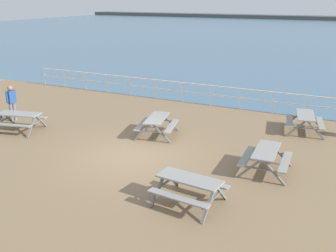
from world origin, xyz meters
TOP-DOWN VIEW (x-y plane):
  - ground_plane at (0.00, 0.00)m, footprint 30.00×24.00m
  - sea_band at (0.00, 52.75)m, footprint 142.00×90.00m
  - seaward_railing at (0.00, 7.75)m, footprint 23.07×0.07m
  - picnic_table_near_left at (-0.26, 2.31)m, footprint 1.89×2.11m
  - picnic_table_near_right at (-5.78, 0.21)m, footprint 2.11×1.89m
  - picnic_table_mid_centre at (5.14, 5.50)m, footprint 1.83×2.05m
  - picnic_table_far_left at (4.60, 0.77)m, footprint 1.65×1.90m
  - picnic_table_far_right at (3.20, -2.24)m, footprint 1.93×1.68m
  - visitor at (-7.15, 1.11)m, footprint 0.24×0.53m

SIDE VIEW (x-z plane):
  - ground_plane at x=0.00m, z-range -0.20..0.00m
  - sea_band at x=0.00m, z-range 0.00..0.00m
  - picnic_table_near_left at x=-0.26m, z-range 0.19..0.98m
  - picnic_table_near_right at x=-5.78m, z-range 0.19..0.98m
  - picnic_table_mid_centre at x=5.14m, z-range 0.19..0.98m
  - picnic_table_far_left at x=4.60m, z-range 0.19..0.98m
  - picnic_table_far_right at x=3.20m, z-range 0.19..0.98m
  - seaward_railing at x=0.00m, z-range 0.20..1.28m
  - visitor at x=-7.15m, z-range 0.12..1.78m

